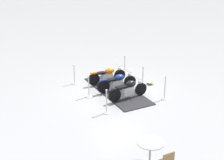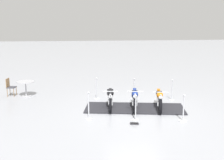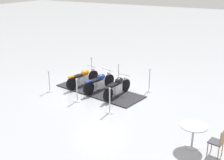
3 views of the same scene
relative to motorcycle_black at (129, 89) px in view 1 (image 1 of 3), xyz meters
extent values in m
plane|color=#A8AAB2|center=(1.07, -0.14, -0.50)|extent=(80.00, 80.00, 0.00)
cube|color=#28282D|center=(1.07, -0.14, -0.48)|extent=(4.57, 2.29, 0.05)
cylinder|color=black|center=(-0.07, -0.68, -0.16)|extent=(0.17, 0.61, 0.60)
cylinder|color=black|center=(0.07, 0.75, -0.16)|extent=(0.17, 0.61, 0.60)
cube|color=silver|center=(0.00, 0.03, -0.09)|extent=(0.25, 0.56, 0.40)
ellipsoid|color=black|center=(-0.01, -0.10, 0.23)|extent=(0.36, 0.56, 0.31)
cube|color=black|center=(0.04, 0.40, 0.19)|extent=(0.33, 0.54, 0.08)
cube|color=black|center=(0.07, 0.75, 0.18)|extent=(0.16, 0.34, 0.06)
cylinder|color=silver|center=(-0.06, -0.60, 0.10)|extent=(0.10, 0.31, 0.51)
cylinder|color=silver|center=(-0.05, -0.52, 0.42)|extent=(0.63, 0.10, 0.04)
sphere|color=silver|center=(-0.06, -0.62, 0.22)|extent=(0.18, 0.18, 0.18)
cylinder|color=black|center=(0.95, -0.86, -0.15)|extent=(0.23, 0.63, 0.62)
cylinder|color=black|center=(1.20, 0.58, -0.15)|extent=(0.23, 0.63, 0.62)
cube|color=silver|center=(1.07, -0.14, -0.11)|extent=(0.31, 0.55, 0.35)
ellipsoid|color=navy|center=(1.05, -0.27, 0.19)|extent=(0.38, 0.54, 0.29)
cube|color=black|center=(1.14, 0.21, 0.15)|extent=(0.35, 0.56, 0.08)
cube|color=navy|center=(1.20, 0.58, 0.20)|extent=(0.21, 0.36, 0.06)
cylinder|color=silver|center=(0.96, -0.80, 0.12)|extent=(0.11, 0.26, 0.54)
cylinder|color=silver|center=(0.97, -0.74, 0.44)|extent=(0.66, 0.15, 0.04)
sphere|color=silver|center=(0.95, -0.84, 0.24)|extent=(0.18, 0.18, 0.18)
cylinder|color=black|center=(1.99, -1.04, -0.15)|extent=(0.24, 0.62, 0.61)
cylinder|color=black|center=(2.30, 0.40, -0.15)|extent=(0.24, 0.62, 0.61)
cube|color=silver|center=(2.15, -0.32, -0.12)|extent=(0.32, 0.61, 0.35)
ellipsoid|color=#D16B0F|center=(2.12, -0.46, 0.18)|extent=(0.39, 0.59, 0.29)
cube|color=black|center=(2.22, 0.04, 0.13)|extent=(0.35, 0.50, 0.08)
cube|color=#D16B0F|center=(2.30, 0.40, 0.18)|extent=(0.20, 0.36, 0.06)
cylinder|color=silver|center=(2.01, -0.97, 0.11)|extent=(0.12, 0.26, 0.52)
cylinder|color=silver|center=(2.02, -0.91, 0.43)|extent=(0.63, 0.17, 0.04)
sphere|color=silver|center=(2.00, -1.01, 0.23)|extent=(0.18, 0.18, 0.18)
cylinder|color=silver|center=(-1.00, -1.32, -0.49)|extent=(0.28, 0.28, 0.03)
cylinder|color=silver|center=(-1.00, -1.32, 0.04)|extent=(0.05, 0.05, 1.04)
sphere|color=silver|center=(-1.00, -1.32, 0.60)|extent=(0.09, 0.09, 0.09)
cylinder|color=silver|center=(0.83, -1.62, -0.49)|extent=(0.29, 0.29, 0.03)
cylinder|color=silver|center=(0.83, -1.62, -0.01)|extent=(0.05, 0.05, 0.94)
sphere|color=silver|center=(0.83, -1.62, 0.50)|extent=(0.09, 0.09, 0.09)
cylinder|color=silver|center=(-0.52, 1.63, -0.49)|extent=(0.32, 0.32, 0.03)
cylinder|color=silver|center=(-0.52, 1.63, 0.01)|extent=(0.05, 0.05, 0.98)
sphere|color=silver|center=(-0.52, 1.63, 0.54)|extent=(0.09, 0.09, 0.09)
cylinder|color=silver|center=(2.67, -1.92, -0.49)|extent=(0.35, 0.35, 0.03)
cylinder|color=silver|center=(2.67, -1.92, 0.01)|extent=(0.05, 0.05, 0.98)
sphere|color=silver|center=(2.67, -1.92, 0.54)|extent=(0.09, 0.09, 0.09)
cylinder|color=silver|center=(3.15, 1.03, -0.49)|extent=(0.30, 0.30, 0.03)
cylinder|color=silver|center=(3.15, 1.03, -0.01)|extent=(0.05, 0.05, 0.93)
sphere|color=silver|center=(3.15, 1.03, 0.49)|extent=(0.09, 0.09, 0.09)
cylinder|color=silver|center=(1.32, 1.33, -0.49)|extent=(0.36, 0.36, 0.03)
cylinder|color=silver|center=(1.32, 1.33, 0.00)|extent=(0.05, 0.05, 0.96)
sphere|color=silver|center=(1.32, 1.33, 0.52)|extent=(0.09, 0.09, 0.09)
cube|color=#333338|center=(0.72, -2.03, -0.49)|extent=(0.36, 0.25, 0.02)
cube|color=beige|center=(0.72, -2.03, -0.34)|extent=(0.34, 0.32, 0.12)
cylinder|color=#B7B7BC|center=(-4.12, 2.54, -0.11)|extent=(0.07, 0.07, 0.73)
cylinder|color=#B7B7BC|center=(-4.12, 2.54, 0.27)|extent=(0.90, 0.90, 0.03)
cube|color=olive|center=(-5.04, 2.70, 0.20)|extent=(0.10, 0.40, 0.44)
camera|label=1|loc=(-10.10, 8.52, 5.66)|focal=50.22mm
camera|label=2|loc=(-1.26, -12.24, 3.44)|focal=46.12mm
camera|label=3|loc=(-5.99, 11.16, 4.80)|focal=47.75mm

